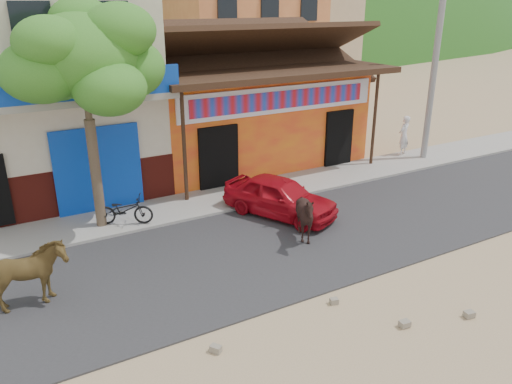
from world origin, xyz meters
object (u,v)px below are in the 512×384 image
Objects in this scene: cow_tan at (24,277)px; scooter at (124,210)px; cow_dark at (306,217)px; pedestrian at (404,135)px; red_car at (280,197)px; utility_pole at (436,54)px; tree at (89,119)px.

cow_tan is 4.14m from scooter.
cow_dark is 0.85× the size of pedestrian.
pedestrian is (14.58, 4.14, 0.15)m from cow_tan.
cow_dark is at bearing -125.25° from red_car.
utility_pole is 5.90× the size of cow_dark.
cow_tan is 1.27× the size of cow_dark.
utility_pole is at bearing 104.49° from pedestrian.
utility_pole reaches higher than scooter.
scooter is 11.79m from pedestrian.
tree is 1.73× the size of red_car.
scooter is (-4.20, 1.47, -0.09)m from red_car.
tree reaches higher than cow_dark.
red_car is 2.17× the size of pedestrian.
cow_tan is (-15.06, -3.44, -3.36)m from utility_pole.
red_car is at bearing -79.99° from cow_tan.
utility_pole is 8.94m from red_car.
utility_pole is 4.66× the size of cow_tan.
tree is at bearing -36.99° from cow_tan.
red_car is (4.80, -1.73, -2.49)m from tree.
cow_tan reaches higher than scooter.
pedestrian is (12.32, 0.90, -2.20)m from tree.
tree is at bearing -150.02° from cow_dark.
utility_pole reaches higher than pedestrian.
cow_tan is 0.50× the size of red_car.
utility_pole reaches higher than cow_tan.
pedestrian is (-0.48, 0.70, -3.20)m from utility_pole.
cow_dark is at bearing 9.32° from pedestrian.
cow_tan is at bearing 163.33° from scooter.
scooter is at bearing 135.01° from red_car.
cow_tan is at bearing -167.12° from utility_pole.
tree is 12.84m from utility_pole.
utility_pole reaches higher than tree.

